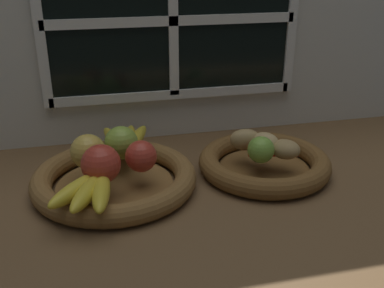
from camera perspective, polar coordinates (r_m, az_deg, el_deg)
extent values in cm
cube|color=brown|center=(100.90, 0.91, -5.58)|extent=(140.00, 90.00, 3.00)
cube|color=silver|center=(119.24, -2.60, 13.78)|extent=(140.00, 3.00, 55.00)
cube|color=black|center=(116.86, -2.45, 15.32)|extent=(64.00, 0.80, 38.00)
cube|color=white|center=(116.28, -2.40, 15.28)|extent=(2.40, 1.20, 38.00)
cube|color=white|center=(116.28, -2.40, 15.28)|extent=(64.00, 1.20, 2.40)
cube|color=white|center=(114.70, -18.79, 14.00)|extent=(2.40, 1.20, 40.40)
cube|color=white|center=(126.23, 12.56, 15.42)|extent=(2.40, 1.20, 40.40)
cube|color=white|center=(120.44, -2.24, 6.30)|extent=(64.00, 1.20, 2.40)
cylinder|color=brown|center=(99.12, -9.68, -5.20)|extent=(25.07, 25.07, 1.00)
torus|color=brown|center=(98.28, -9.75, -4.28)|extent=(35.17, 35.17, 4.60)
cylinder|color=brown|center=(105.93, 9.03, -3.18)|extent=(21.01, 21.01, 1.00)
torus|color=brown|center=(105.15, 9.09, -2.31)|extent=(30.22, 30.22, 4.60)
sphere|color=#B73828|center=(94.11, -6.45, -1.55)|extent=(6.67, 6.67, 6.67)
sphere|color=gold|center=(97.22, -12.98, -0.93)|extent=(7.44, 7.44, 7.44)
sphere|color=#B73828|center=(90.57, -11.42, -2.50)|extent=(7.89, 7.89, 7.89)
sphere|color=#8CAD3D|center=(100.20, -8.93, 0.15)|extent=(7.43, 7.43, 7.43)
ellipsoid|color=gold|center=(87.33, -14.23, -5.50)|extent=(12.54, 13.66, 3.30)
ellipsoid|color=gold|center=(86.16, -12.91, -5.78)|extent=(9.12, 15.32, 3.30)
ellipsoid|color=gold|center=(85.61, -11.38, -5.83)|extent=(4.83, 15.53, 3.30)
sphere|color=brown|center=(92.35, -11.13, -3.53)|extent=(2.97, 2.97, 2.97)
ellipsoid|color=gold|center=(107.52, -7.09, 0.59)|extent=(8.81, 16.47, 2.86)
ellipsoid|color=gold|center=(107.81, -7.96, 0.61)|extent=(5.78, 16.84, 2.86)
ellipsoid|color=gold|center=(107.82, -8.84, 0.55)|extent=(3.21, 16.65, 2.86)
ellipsoid|color=gold|center=(107.55, -9.70, 0.43)|extent=(6.44, 16.82, 2.86)
sphere|color=brown|center=(100.24, -8.32, -1.23)|extent=(2.58, 2.58, 2.58)
ellipsoid|color=tan|center=(103.18, 9.26, 0.09)|extent=(7.90, 8.19, 5.00)
ellipsoid|color=#A38451|center=(101.82, 11.68, -0.65)|extent=(8.64, 8.44, 4.25)
ellipsoid|color=#A38451|center=(104.37, 6.76, 0.54)|extent=(7.94, 6.08, 5.07)
sphere|color=#7AAD3D|center=(98.63, 8.69, -0.71)|extent=(5.88, 5.88, 5.88)
cone|color=red|center=(101.46, 10.34, -1.27)|extent=(11.12, 6.83, 2.18)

